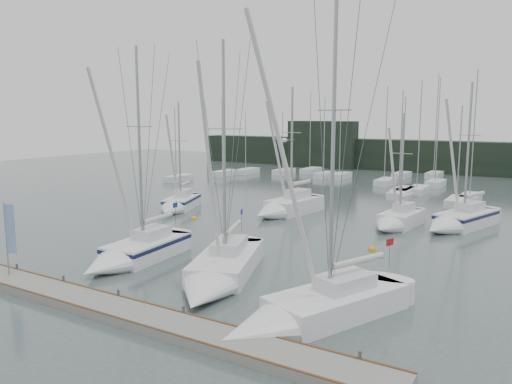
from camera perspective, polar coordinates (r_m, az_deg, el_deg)
ground at (r=26.83m, az=-5.99°, el=-10.70°), size 160.00×160.00×0.00m
dock at (r=23.26m, az=-13.71°, el=-13.50°), size 24.00×2.00×0.40m
far_treeline at (r=83.72m, az=20.75°, el=3.76°), size 90.00×4.00×5.00m
far_building_left at (r=87.68m, az=7.57°, el=5.43°), size 12.00×3.00×8.00m
mast_forest at (r=66.02m, az=18.69°, el=0.91°), size 56.60×27.15×14.86m
sailboat_near_left at (r=31.40m, az=-14.15°, el=-6.94°), size 3.52×8.92×13.95m
sailboat_near_center at (r=26.93m, az=-4.49°, el=-9.46°), size 6.44×10.77×13.97m
sailboat_near_right at (r=22.02m, az=5.41°, el=-13.63°), size 6.29×9.78×15.45m
sailboat_mid_a at (r=47.80m, az=-8.96°, el=-1.44°), size 4.84×7.72×10.93m
sailboat_mid_b at (r=45.04m, az=3.18°, el=-1.88°), size 4.00×8.51×12.35m
sailboat_mid_c at (r=41.28m, az=15.64°, el=-3.28°), size 3.01×6.83×9.83m
sailboat_mid_d at (r=42.63m, az=21.96°, el=-3.15°), size 5.17×9.20×12.36m
buoy_b at (r=34.52m, az=13.14°, el=-6.46°), size 0.57×0.57×0.57m
buoy_c at (r=43.87m, az=-7.09°, el=-3.06°), size 0.51×0.51×0.51m
dock_banner at (r=29.57m, az=-26.38°, el=-4.19°), size 0.57×0.26×4.00m
seagull at (r=25.22m, az=3.26°, el=5.94°), size 1.10×0.51×0.22m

